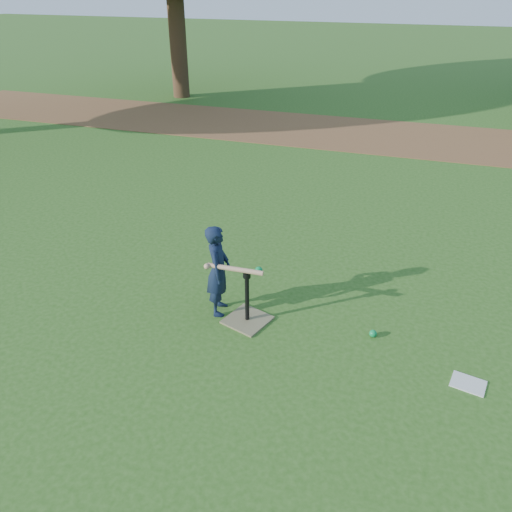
% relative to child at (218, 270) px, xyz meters
% --- Properties ---
extents(ground, '(80.00, 80.00, 0.00)m').
position_rel_child_xyz_m(ground, '(0.59, 0.20, -0.52)').
color(ground, '#285116').
rests_on(ground, ground).
extents(dirt_strip, '(24.00, 3.00, 0.01)m').
position_rel_child_xyz_m(dirt_strip, '(0.59, 7.70, -0.52)').
color(dirt_strip, brown).
rests_on(dirt_strip, ground).
extents(child, '(0.33, 0.43, 1.05)m').
position_rel_child_xyz_m(child, '(0.00, 0.00, 0.00)').
color(child, black).
rests_on(child, ground).
extents(wiffle_ball_ground, '(0.08, 0.08, 0.08)m').
position_rel_child_xyz_m(wiffle_ball_ground, '(1.69, 0.07, -0.48)').
color(wiffle_ball_ground, '#0C8440').
rests_on(wiffle_ball_ground, ground).
extents(clipboard, '(0.34, 0.29, 0.01)m').
position_rel_child_xyz_m(clipboard, '(2.61, -0.36, -0.52)').
color(clipboard, silver).
rests_on(clipboard, ground).
extents(batting_tee, '(0.54, 0.54, 0.61)m').
position_rel_child_xyz_m(batting_tee, '(0.36, -0.09, -0.41)').
color(batting_tee, olive).
rests_on(batting_tee, ground).
extents(swing_action, '(0.63, 0.20, 0.09)m').
position_rel_child_xyz_m(swing_action, '(0.25, -0.09, 0.12)').
color(swing_action, tan).
rests_on(swing_action, ground).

